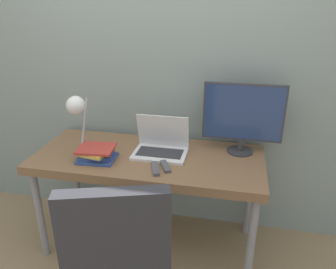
{
  "coord_description": "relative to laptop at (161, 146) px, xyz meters",
  "views": [
    {
      "loc": [
        0.55,
        -1.59,
        1.74
      ],
      "look_at": [
        0.14,
        0.3,
        0.92
      ],
      "focal_mm": 35.0,
      "sensor_mm": 36.0,
      "label": 1
    }
  ],
  "objects": [
    {
      "name": "media_remote",
      "position": [
        0.08,
        -0.2,
        -0.04
      ],
      "size": [
        0.1,
        0.15,
        0.02
      ],
      "color": "#4C4C51",
      "rests_on": "desk"
    },
    {
      "name": "desk_lamp",
      "position": [
        -0.52,
        -0.14,
        0.27
      ],
      "size": [
        0.12,
        0.27,
        0.42
      ],
      "color": "#4C4C51",
      "rests_on": "desk"
    },
    {
      "name": "book_stack",
      "position": [
        -0.39,
        -0.18,
        -0.01
      ],
      "size": [
        0.25,
        0.21,
        0.09
      ],
      "color": "#334C8C",
      "rests_on": "desk"
    },
    {
      "name": "wall_back",
      "position": [
        -0.08,
        0.35,
        0.5
      ],
      "size": [
        8.0,
        0.05,
        2.6
      ],
      "color": "gray",
      "rests_on": "ground_plane"
    },
    {
      "name": "monitor",
      "position": [
        0.53,
        0.14,
        0.21
      ],
      "size": [
        0.53,
        0.18,
        0.48
      ],
      "color": "#333338",
      "rests_on": "desk"
    },
    {
      "name": "desk",
      "position": [
        -0.08,
        -0.05,
        -0.12
      ],
      "size": [
        1.55,
        0.67,
        0.74
      ],
      "color": "brown",
      "rests_on": "ground_plane"
    },
    {
      "name": "laptop",
      "position": [
        0.0,
        0.0,
        0.0
      ],
      "size": [
        0.36,
        0.25,
        0.26
      ],
      "color": "silver",
      "rests_on": "desk"
    },
    {
      "name": "office_chair",
      "position": [
        0.01,
        -0.89,
        -0.21
      ],
      "size": [
        0.6,
        0.6,
        1.06
      ],
      "color": "black",
      "rests_on": "ground_plane"
    },
    {
      "name": "tv_remote",
      "position": [
        0.02,
        -0.25,
        -0.04
      ],
      "size": [
        0.09,
        0.16,
        0.02
      ],
      "color": "#4C4C51",
      "rests_on": "desk"
    }
  ]
}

